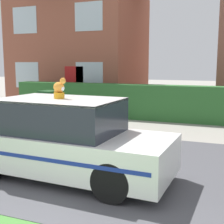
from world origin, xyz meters
TOP-DOWN VIEW (x-y plane):
  - road_strip at (0.00, 3.95)m, footprint 28.00×5.56m
  - garden_hedge at (-0.76, 9.82)m, footprint 12.47×0.70m
  - police_car at (-0.80, 2.94)m, footprint 4.26×1.83m
  - cat at (-0.88, 2.96)m, footprint 0.32×0.22m
  - house_left at (-5.92, 13.72)m, footprint 6.75×5.59m
  - wheelie_bin at (-4.53, 8.17)m, footprint 0.74×0.75m

SIDE VIEW (x-z plane):
  - road_strip at x=0.00m, z-range 0.00..0.01m
  - wheelie_bin at x=-4.53m, z-range 0.00..1.18m
  - garden_hedge at x=-0.76m, z-range 0.00..1.40m
  - police_car at x=-0.80m, z-range -0.07..1.60m
  - cat at x=-0.88m, z-range 1.66..1.96m
  - house_left at x=-5.92m, z-range 0.06..7.62m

